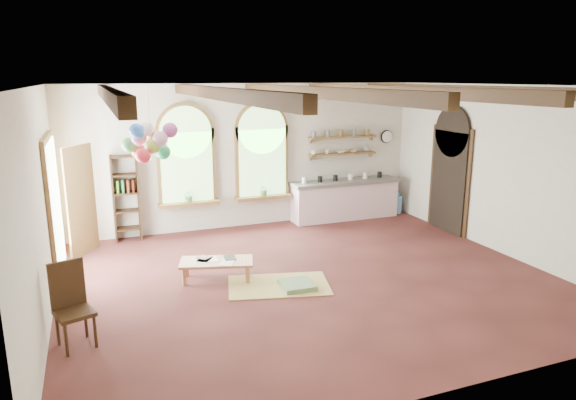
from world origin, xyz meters
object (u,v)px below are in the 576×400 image
side_chair (75,323)px  coffee_table (216,263)px  balloon_cluster (150,142)px  kitchen_counter (345,199)px

side_chair → coffee_table: bearing=34.4°
side_chair → balloon_cluster: size_ratio=0.95×
side_chair → balloon_cluster: (1.25, 1.78, 2.02)m
coffee_table → balloon_cluster: bearing=162.1°
balloon_cluster → kitchen_counter: bearing=27.0°
coffee_table → side_chair: (-2.17, -1.49, 0.01)m
balloon_cluster → coffee_table: bearing=-17.9°
kitchen_counter → side_chair: (-5.96, -4.19, -0.16)m
coffee_table → balloon_cluster: (-0.92, 0.30, 2.03)m
kitchen_counter → coffee_table: 4.65m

